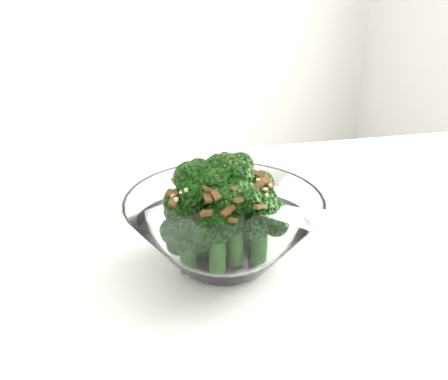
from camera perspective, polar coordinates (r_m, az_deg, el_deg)
table at (r=0.58m, az=8.63°, el=-15.70°), size 1.38×1.11×0.75m
broccoli_dish at (r=0.53m, az=-0.08°, el=-3.76°), size 0.21×0.21×0.13m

